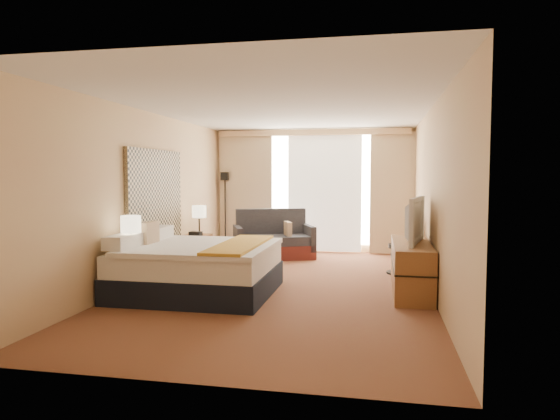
% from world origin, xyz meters
% --- Properties ---
extents(floor, '(4.20, 7.00, 0.02)m').
position_xyz_m(floor, '(0.00, 0.00, 0.00)').
color(floor, '#5C1A1B').
rests_on(floor, ground).
extents(ceiling, '(4.20, 7.00, 0.02)m').
position_xyz_m(ceiling, '(0.00, 0.00, 2.60)').
color(ceiling, silver).
rests_on(ceiling, wall_back).
extents(wall_back, '(4.20, 0.02, 2.60)m').
position_xyz_m(wall_back, '(0.00, 3.50, 1.30)').
color(wall_back, '#E0C288').
rests_on(wall_back, ground).
extents(wall_front, '(4.20, 0.02, 2.60)m').
position_xyz_m(wall_front, '(0.00, -3.50, 1.30)').
color(wall_front, '#E0C288').
rests_on(wall_front, ground).
extents(wall_left, '(0.02, 7.00, 2.60)m').
position_xyz_m(wall_left, '(-2.10, 0.00, 1.30)').
color(wall_left, '#E0C288').
rests_on(wall_left, ground).
extents(wall_right, '(0.02, 7.00, 2.60)m').
position_xyz_m(wall_right, '(2.10, 0.00, 1.30)').
color(wall_right, '#E0C288').
rests_on(wall_right, ground).
extents(headboard, '(0.06, 1.85, 1.50)m').
position_xyz_m(headboard, '(-2.06, 0.20, 1.28)').
color(headboard, black).
rests_on(headboard, wall_left).
extents(nightstand_left, '(0.45, 0.52, 0.55)m').
position_xyz_m(nightstand_left, '(-1.87, -1.05, 0.28)').
color(nightstand_left, brown).
rests_on(nightstand_left, floor).
extents(nightstand_right, '(0.45, 0.52, 0.55)m').
position_xyz_m(nightstand_right, '(-1.87, 1.45, 0.28)').
color(nightstand_right, brown).
rests_on(nightstand_right, floor).
extents(media_dresser, '(0.50, 1.80, 0.70)m').
position_xyz_m(media_dresser, '(1.83, 0.00, 0.35)').
color(media_dresser, brown).
rests_on(media_dresser, floor).
extents(window, '(2.30, 0.02, 2.30)m').
position_xyz_m(window, '(0.25, 3.47, 1.32)').
color(window, white).
rests_on(window, wall_back).
extents(curtains, '(4.12, 0.19, 2.56)m').
position_xyz_m(curtains, '(-0.00, 3.39, 1.41)').
color(curtains, beige).
rests_on(curtains, floor).
extents(bed, '(2.02, 1.85, 0.98)m').
position_xyz_m(bed, '(-1.06, -0.65, 0.36)').
color(bed, black).
rests_on(bed, floor).
extents(loveseat, '(1.72, 1.33, 0.95)m').
position_xyz_m(loveseat, '(-0.65, 2.49, 0.31)').
color(loveseat, '#521C17').
rests_on(loveseat, floor).
extents(floor_lamp, '(0.21, 0.21, 1.70)m').
position_xyz_m(floor_lamp, '(-1.90, 3.30, 1.20)').
color(floor_lamp, black).
rests_on(floor_lamp, floor).
extents(desk_chair, '(0.47, 0.47, 0.97)m').
position_xyz_m(desk_chair, '(1.80, 1.32, 0.43)').
color(desk_chair, black).
rests_on(desk_chair, floor).
extents(lamp_left, '(0.26, 0.26, 0.55)m').
position_xyz_m(lamp_left, '(-1.82, -1.07, 0.98)').
color(lamp_left, black).
rests_on(lamp_left, nightstand_left).
extents(lamp_right, '(0.25, 0.25, 0.53)m').
position_xyz_m(lamp_right, '(-1.81, 1.45, 0.96)').
color(lamp_right, black).
rests_on(lamp_right, nightstand_right).
extents(tissue_box, '(0.14, 0.14, 0.12)m').
position_xyz_m(tissue_box, '(-1.88, -1.19, 0.61)').
color(tissue_box, '#839FCA').
rests_on(tissue_box, nightstand_left).
extents(telephone, '(0.22, 0.18, 0.08)m').
position_xyz_m(telephone, '(-1.82, 1.29, 0.59)').
color(telephone, black).
rests_on(telephone, nightstand_right).
extents(television, '(0.37, 1.10, 0.63)m').
position_xyz_m(television, '(1.78, -0.06, 1.02)').
color(television, black).
rests_on(television, media_dresser).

